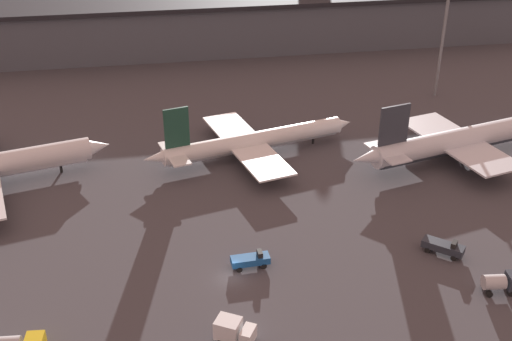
{
  "coord_description": "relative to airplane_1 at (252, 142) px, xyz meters",
  "views": [
    {
      "loc": [
        -9.15,
        -73.34,
        57.97
      ],
      "look_at": [
        7.2,
        20.29,
        6.0
      ],
      "focal_mm": 45.0,
      "sensor_mm": 36.0,
      "label": 1
    }
  ],
  "objects": [
    {
      "name": "ground",
      "position": [
        -9.39,
        -37.36,
        -3.04
      ],
      "size": [
        600.0,
        600.0,
        0.0
      ],
      "primitive_type": "plane",
      "color": "#423F44"
    },
    {
      "name": "service_vehicle_4",
      "position": [
        26.97,
        -47.02,
        -1.35
      ],
      "size": [
        4.91,
        2.82,
        2.95
      ],
      "rotation": [
        0.0,
        0.0,
        -0.11
      ],
      "color": "#282D38",
      "rests_on": "ground"
    },
    {
      "name": "service_vehicle_3",
      "position": [
        23.15,
        -37.19,
        -1.76
      ],
      "size": [
        6.1,
        5.68,
        2.7
      ],
      "rotation": [
        0.0,
        0.0,
        -0.71
      ],
      "color": "#282D38",
      "rests_on": "ground"
    },
    {
      "name": "airplane_1",
      "position": [
        0.0,
        0.0,
        0.0
      ],
      "size": [
        43.22,
        30.81,
        12.6
      ],
      "rotation": [
        0.0,
        0.0,
        0.24
      ],
      "color": "white",
      "rests_on": "ground"
    },
    {
      "name": "lamp_post_1",
      "position": [
        48.43,
        23.31,
        14.41
      ],
      "size": [
        1.8,
        1.8,
        27.81
      ],
      "color": "slate",
      "rests_on": "ground"
    },
    {
      "name": "service_vehicle_0",
      "position": [
        -10.86,
        -50.33,
        -1.2
      ],
      "size": [
        5.57,
        4.72,
        3.32
      ],
      "rotation": [
        0.0,
        0.0,
        -0.53
      ],
      "color": "white",
      "rests_on": "ground"
    },
    {
      "name": "terminal_building",
      "position": [
        -9.39,
        71.7,
        4.33
      ],
      "size": [
        205.55,
        28.93,
        14.64
      ],
      "color": "#4C515B",
      "rests_on": "ground"
    },
    {
      "name": "service_vehicle_2",
      "position": [
        -6.16,
        -35.35,
        -1.82
      ],
      "size": [
        5.8,
        2.33,
        2.58
      ],
      "rotation": [
        0.0,
        0.0,
        0.05
      ],
      "color": "#195199",
      "rests_on": "ground"
    },
    {
      "name": "airplane_2",
      "position": [
        40.43,
        -7.85,
        0.83
      ],
      "size": [
        49.71,
        27.99,
        13.78
      ],
      "rotation": [
        0.0,
        0.0,
        0.24
      ],
      "color": "silver",
      "rests_on": "ground"
    }
  ]
}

